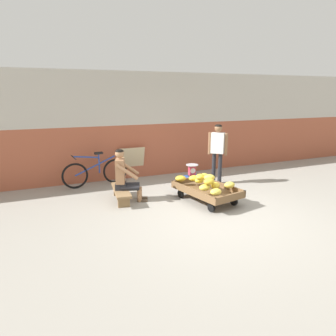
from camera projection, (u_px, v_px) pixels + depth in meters
ground_plane at (218, 216)px, 5.70m from camera, size 80.00×80.00×0.00m
back_wall at (155, 125)px, 8.40m from camera, size 16.00×0.30×2.84m
banana_cart at (207, 191)px, 6.45m from camera, size 1.12×1.58×0.36m
banana_pile at (205, 181)px, 6.36m from camera, size 1.01×1.35×0.26m
low_bench at (121, 192)px, 6.50m from camera, size 0.42×1.13×0.27m
vendor_seated at (125, 176)px, 6.42m from camera, size 0.73×0.60×1.14m
plastic_crate at (192, 182)px, 7.40m from camera, size 0.36×0.28×0.30m
weighing_scale at (192, 170)px, 7.33m from camera, size 0.30×0.30×0.29m
bicycle_near_left at (96, 172)px, 7.54m from camera, size 1.66×0.48×0.86m
sign_board at (131, 163)px, 8.20m from camera, size 0.70×0.28×0.87m
customer_adult at (218, 147)px, 7.59m from camera, size 0.38×0.36×1.53m
shopping_bag at (205, 186)px, 7.20m from camera, size 0.18×0.12×0.24m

